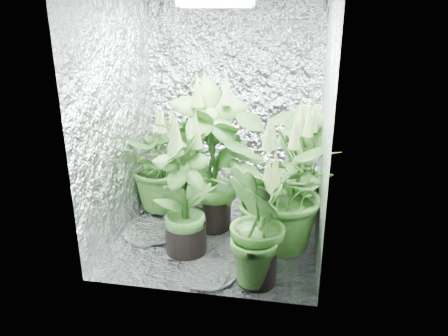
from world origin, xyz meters
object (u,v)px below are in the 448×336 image
Objects in this scene: plant_a at (165,162)px; plant_c at (296,169)px; circulation_fan at (295,200)px; plant_b at (212,159)px; plant_e at (276,189)px; plant_g at (258,226)px; plant_d at (191,172)px; plant_f at (185,192)px; grow_lamp at (216,1)px.

plant_c is at bearing -3.66° from plant_a.
plant_b is at bearing -169.07° from circulation_fan.
plant_a is 0.89× the size of plant_e.
plant_g is (-0.09, -0.45, -0.09)m from plant_e.
plant_g is (0.47, -0.75, -0.19)m from plant_b.
plant_d is at bearing 143.67° from plant_b.
plant_c is 0.99× the size of plant_f.
plant_e is at bearing -18.47° from grow_lamp.
plant_b is 0.64m from plant_e.
plant_e is (0.55, -0.30, -0.10)m from plant_b.
plant_a is at bearing 176.34° from plant_c.
plant_f reaches higher than plant_g.
plant_b is at bearing 74.68° from plant_f.
plant_b is 1.22× the size of plant_e.
plant_a is 1.24m from circulation_fan.
plant_a is at bearing 150.67° from plant_b.
plant_c is at bearing 16.37° from plant_b.
grow_lamp is at bearing 56.40° from plant_f.
grow_lamp reaches higher than plant_g.
grow_lamp reaches higher than plant_f.
circulation_fan is at bearing 12.72° from plant_d.
plant_c is 0.52m from plant_e.
plant_c is at bearing 2.25° from plant_d.
plant_d is 0.87× the size of plant_f.
grow_lamp reaches higher than plant_c.
plant_g is (0.58, -0.32, -0.06)m from plant_f.
circulation_fan is at bearing 39.58° from grow_lamp.
plant_c reaches higher than circulation_fan.
plant_e reaches higher than plant_g.
plant_b is 0.90m from plant_g.
plant_a is at bearing 167.34° from circulation_fan.
plant_e is (0.78, -0.46, 0.09)m from plant_d.
plant_e is 0.79m from circulation_fan.
plant_e reaches higher than plant_c.
grow_lamp is 1.22m from plant_b.
circulation_fan is at bearing 28.24° from plant_b.
plant_c reaches higher than plant_a.
plant_g is at bearing -57.98° from plant_b.
plant_f is at bearing 151.54° from plant_g.
plant_d is at bearing 127.20° from plant_g.
plant_f is 3.43× the size of circulation_fan.
plant_d is 1.01× the size of plant_g.
plant_b reaches higher than plant_d.
plant_a is at bearing 143.75° from grow_lamp.
circulation_fan is (0.23, 1.12, -0.30)m from plant_g.
plant_g is at bearing -103.07° from plant_c.
grow_lamp reaches higher than plant_b.
plant_g is at bearing -100.93° from plant_e.
plant_d is at bearing 100.28° from plant_f.
plant_d is 0.99m from circulation_fan.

